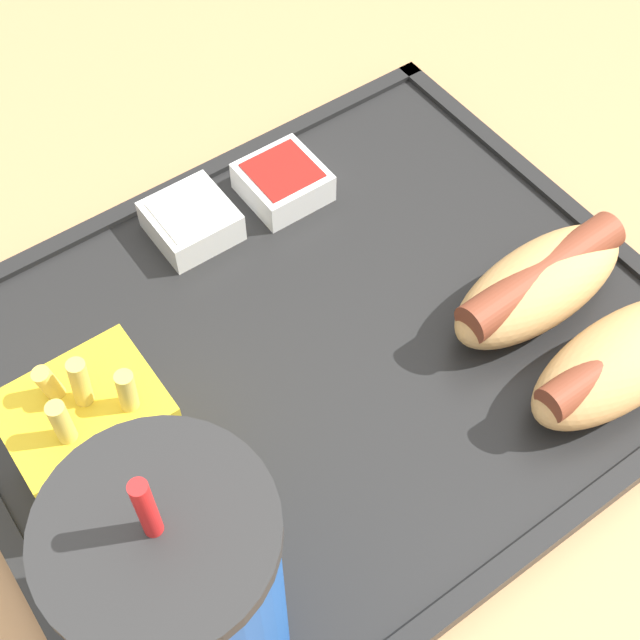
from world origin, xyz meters
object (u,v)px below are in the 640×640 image
hot_dog_near (539,283)px  fries_carton (94,437)px  soda_cup (180,593)px  sauce_cup_mayo (191,220)px  sauce_cup_ketchup (283,181)px  hot_dog_far (621,360)px

hot_dog_near → fries_carton: size_ratio=1.28×
soda_cup → sauce_cup_mayo: soda_cup is taller
sauce_cup_ketchup → hot_dog_far: bearing=107.2°
hot_dog_far → fries_carton: (0.26, -0.12, 0.01)m
soda_cup → hot_dog_far: bearing=177.3°
fries_carton → sauce_cup_ketchup: (-0.19, -0.11, -0.03)m
hot_dog_near → sauce_cup_ketchup: bearing=-66.7°
sauce_cup_ketchup → fries_carton: bearing=30.4°
soda_cup → fries_carton: 0.11m
hot_dog_near → soda_cup: bearing=11.1°
hot_dog_far → sauce_cup_ketchup: hot_dog_far is taller
soda_cup → hot_dog_far: soda_cup is taller
soda_cup → sauce_cup_ketchup: soda_cup is taller
soda_cup → sauce_cup_mayo: 0.26m
hot_dog_far → fries_carton: size_ratio=1.26×
soda_cup → hot_dog_near: (-0.27, -0.05, -0.05)m
fries_carton → sauce_cup_ketchup: fries_carton is taller
hot_dog_near → sauce_cup_ketchup: 0.18m
sauce_cup_ketchup → sauce_cup_mayo: bearing=-5.0°
soda_cup → sauce_cup_ketchup: 0.30m
soda_cup → fries_carton: bearing=-93.7°
fries_carton → hot_dog_near: bearing=168.5°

